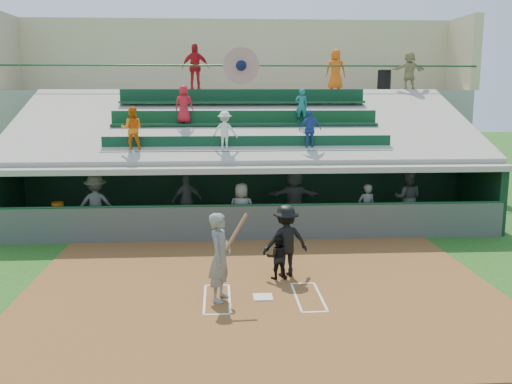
{
  "coord_description": "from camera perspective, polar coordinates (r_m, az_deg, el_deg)",
  "views": [
    {
      "loc": [
        -0.93,
        -12.09,
        4.59
      ],
      "look_at": [
        0.07,
        3.5,
        1.8
      ],
      "focal_mm": 40.0,
      "sensor_mm": 36.0,
      "label": 1
    }
  ],
  "objects": [
    {
      "name": "concourse_staff_b",
      "position": [
        25.36,
        7.97,
        12.02
      ],
      "size": [
        0.95,
        0.74,
        1.73
      ],
      "primitive_type": "imported",
      "rotation": [
        0.0,
        0.0,
        2.9
      ],
      "color": "#DB530C",
      "rests_on": "concourse_slab"
    },
    {
      "name": "grandstand",
      "position": [
        22.74,
        -1.34,
        4.25
      ],
      "size": [
        20.4,
        10.4,
        7.8
      ],
      "color": "#4B504B",
      "rests_on": "ground"
    },
    {
      "name": "dirt_slab",
      "position": [
        13.43,
        0.53,
        -9.81
      ],
      "size": [
        11.0,
        9.0,
        0.02
      ],
      "primitive_type": "cube",
      "color": "brown",
      "rests_on": "ground"
    },
    {
      "name": "dugout_player_d",
      "position": [
        19.45,
        3.87,
        -0.53
      ],
      "size": [
        1.82,
        0.69,
        1.92
      ],
      "primitive_type": "imported",
      "rotation": [
        0.0,
        0.0,
        3.07
      ],
      "color": "#52544F",
      "rests_on": "dugout_floor"
    },
    {
      "name": "home_umpire",
      "position": [
        14.2,
        2.99,
        -4.89
      ],
      "size": [
        1.28,
        0.92,
        1.79
      ],
      "primitive_type": "imported",
      "rotation": [
        0.0,
        0.0,
        3.38
      ],
      "color": "black",
      "rests_on": "dirt_slab"
    },
    {
      "name": "dugout_player_f",
      "position": [
        20.19,
        14.93,
        -0.58
      ],
      "size": [
        1.08,
        0.96,
        1.84
      ],
      "primitive_type": "imported",
      "rotation": [
        0.0,
        0.0,
        2.8
      ],
      "color": "#50534E",
      "rests_on": "dugout_floor"
    },
    {
      "name": "ground",
      "position": [
        12.97,
        0.7,
        -10.61
      ],
      "size": [
        100.0,
        100.0,
        0.0
      ],
      "primitive_type": "plane",
      "color": "#1C4C15",
      "rests_on": "ground"
    },
    {
      "name": "dugout_player_a",
      "position": [
        18.84,
        -15.71,
        -1.23
      ],
      "size": [
        1.31,
        0.84,
        1.93
      ],
      "primitive_type": "imported",
      "rotation": [
        0.0,
        0.0,
        3.24
      ],
      "color": "#51544F",
      "rests_on": "dugout_floor"
    },
    {
      "name": "home_plate",
      "position": [
        12.96,
        0.7,
        -10.46
      ],
      "size": [
        0.43,
        0.43,
        0.03
      ],
      "primitive_type": "cube",
      "color": "silver",
      "rests_on": "dirt_slab"
    },
    {
      "name": "white_table",
      "position": [
        19.17,
        -19.12,
        -3.08
      ],
      "size": [
        0.87,
        0.68,
        0.71
      ],
      "primitive_type": "cube",
      "rotation": [
        0.0,
        0.0,
        -0.09
      ],
      "color": "silver",
      "rests_on": "dugout_floor"
    },
    {
      "name": "trash_bin",
      "position": [
        26.1,
        12.69,
        10.87
      ],
      "size": [
        0.58,
        0.58,
        0.87
      ],
      "primitive_type": "cylinder",
      "color": "black",
      "rests_on": "concourse_slab"
    },
    {
      "name": "catcher",
      "position": [
        14.06,
        2.12,
        -6.5
      ],
      "size": [
        0.56,
        0.45,
        1.1
      ],
      "primitive_type": "imported",
      "rotation": [
        0.0,
        0.0,
        3.2
      ],
      "color": "black",
      "rests_on": "dirt_slab"
    },
    {
      "name": "dugout_floor",
      "position": [
        19.41,
        -0.82,
        -3.49
      ],
      "size": [
        16.0,
        3.5,
        0.04
      ],
      "primitive_type": "cube",
      "color": "gray",
      "rests_on": "ground"
    },
    {
      "name": "dugout_player_e",
      "position": [
        18.71,
        10.98,
        -1.62
      ],
      "size": [
        0.63,
        0.46,
        1.6
      ],
      "primitive_type": "imported",
      "rotation": [
        0.0,
        0.0,
        3.27
      ],
      "color": "#545752",
      "rests_on": "dugout_floor"
    },
    {
      "name": "concourse_slab",
      "position": [
        25.71,
        -1.59,
        5.02
      ],
      "size": [
        20.0,
        3.0,
        4.6
      ],
      "primitive_type": "cube",
      "color": "gray",
      "rests_on": "ground"
    },
    {
      "name": "dugout_player_b",
      "position": [
        19.56,
        -6.92,
        -0.82
      ],
      "size": [
        1.09,
        0.72,
        1.72
      ],
      "primitive_type": "imported",
      "rotation": [
        0.0,
        0.0,
        3.47
      ],
      "color": "#5F615C",
      "rests_on": "dugout_floor"
    },
    {
      "name": "dugout_bench",
      "position": [
        20.65,
        -1.57,
        -1.95
      ],
      "size": [
        14.58,
        5.39,
        0.46
      ],
      "primitive_type": "cube",
      "rotation": [
        0.0,
        0.0,
        0.33
      ],
      "color": "olive",
      "rests_on": "dugout_floor"
    },
    {
      "name": "batter_at_plate",
      "position": [
        12.54,
        -3.6,
        -6.49
      ],
      "size": [
        0.97,
        0.84,
        1.97
      ],
      "color": "#5F625C",
      "rests_on": "dirt_slab"
    },
    {
      "name": "dugout_player_c",
      "position": [
        17.81,
        -1.44,
        -1.83
      ],
      "size": [
        0.93,
        0.7,
        1.72
      ],
      "primitive_type": "imported",
      "rotation": [
        0.0,
        0.0,
        2.95
      ],
      "color": "#575954",
      "rests_on": "dugout_floor"
    },
    {
      "name": "batters_box_chalk",
      "position": [
        12.96,
        0.7,
        -10.51
      ],
      "size": [
        2.65,
        1.85,
        0.01
      ],
      "color": "white",
      "rests_on": "dirt_slab"
    },
    {
      "name": "concourse_staff_c",
      "position": [
        25.44,
        15.07,
        11.63
      ],
      "size": [
        1.54,
        0.65,
        1.62
      ],
      "primitive_type": "imported",
      "rotation": [
        0.0,
        0.0,
        3.26
      ],
      "color": "tan",
      "rests_on": "concourse_slab"
    },
    {
      "name": "water_cooler",
      "position": [
        19.02,
        -19.22,
        -1.51
      ],
      "size": [
        0.37,
        0.37,
        0.37
      ],
      "primitive_type": "cylinder",
      "color": "#CC630C",
      "rests_on": "white_table"
    },
    {
      "name": "concourse_staff_a",
      "position": [
        24.65,
        -6.07,
        12.33
      ],
      "size": [
        1.13,
        0.47,
        1.92
      ],
      "primitive_type": "imported",
      "rotation": [
        0.0,
        0.0,
        3.14
      ],
      "color": "red",
      "rests_on": "concourse_slab"
    }
  ]
}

